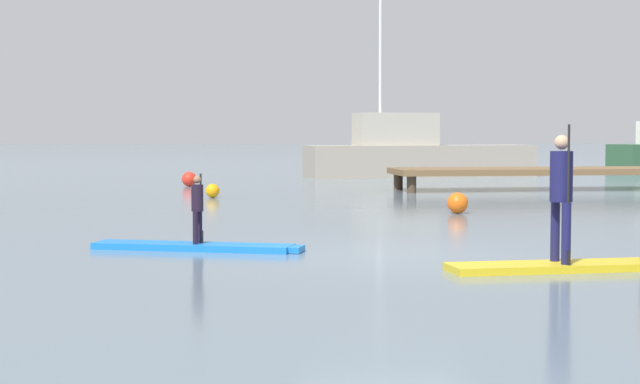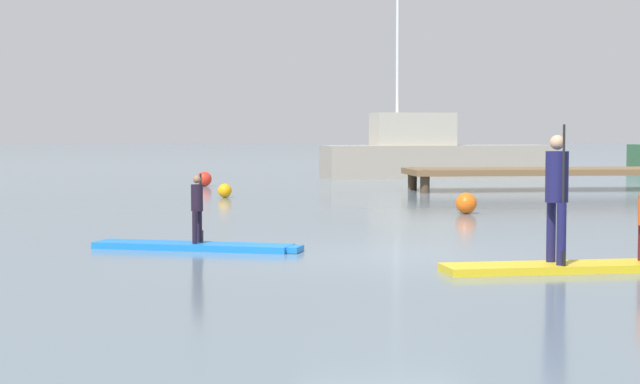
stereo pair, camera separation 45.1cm
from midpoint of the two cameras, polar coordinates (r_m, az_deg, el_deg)
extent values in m
plane|color=slate|center=(15.60, 2.92, -3.44)|extent=(240.00, 240.00, 0.00)
cube|color=blue|center=(16.43, -7.67, -2.94)|extent=(3.15, 1.67, 0.10)
cube|color=blue|center=(15.95, -2.21, -3.11)|extent=(0.38, 0.49, 0.09)
cylinder|color=black|center=(16.47, -7.30, -1.88)|extent=(0.08, 0.08, 0.50)
cylinder|color=black|center=(16.27, -7.56, -1.95)|extent=(0.08, 0.08, 0.50)
cylinder|color=black|center=(16.33, -7.44, -0.32)|extent=(0.24, 0.24, 0.41)
sphere|color=#8C664C|center=(16.32, -7.45, 0.68)|extent=(0.12, 0.12, 0.12)
cylinder|color=black|center=(16.50, -7.24, -0.87)|extent=(0.03, 0.03, 1.07)
cube|color=black|center=(16.54, -7.23, -2.41)|extent=(0.08, 0.14, 0.18)
cube|color=gold|center=(14.34, 12.95, -3.92)|extent=(3.57, 0.90, 0.10)
cylinder|color=#19194C|center=(14.35, 11.73, -2.08)|extent=(0.12, 0.12, 0.81)
cylinder|color=#19194C|center=(14.03, 12.28, -2.21)|extent=(0.12, 0.12, 0.81)
cylinder|color=#19194C|center=(14.14, 12.04, 0.83)|extent=(0.31, 0.31, 0.67)
sphere|color=tan|center=(14.12, 12.06, 2.65)|extent=(0.19, 0.19, 0.19)
cylinder|color=black|center=(13.95, 12.37, -0.15)|extent=(0.03, 0.03, 1.82)
cube|color=black|center=(14.02, 12.33, -3.51)|extent=(0.04, 0.14, 0.18)
cube|color=#9E9384|center=(41.41, 5.11, 1.68)|extent=(9.14, 3.06, 1.24)
cube|color=#B2AD9E|center=(41.08, 3.79, 3.42)|extent=(3.25, 1.81, 1.26)
cylinder|color=silver|center=(41.04, 2.97, 8.08)|extent=(0.12, 0.12, 5.41)
cube|color=brown|center=(33.51, 13.94, 1.13)|extent=(12.20, 2.42, 0.18)
cylinder|color=#473828|center=(30.92, 4.56, 0.58)|extent=(0.28, 0.28, 0.67)
cylinder|color=#473828|center=(32.70, 3.86, 0.73)|extent=(0.28, 0.28, 0.67)
sphere|color=orange|center=(28.81, -6.28, 0.07)|extent=(0.38, 0.38, 0.38)
sphere|color=red|center=(34.55, -7.46, 0.70)|extent=(0.48, 0.48, 0.48)
sphere|color=orange|center=(23.45, 6.91, -0.59)|extent=(0.47, 0.47, 0.47)
camera|label=1|loc=(0.23, -90.78, -0.05)|focal=59.16mm
camera|label=2|loc=(0.23, 89.22, 0.05)|focal=59.16mm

